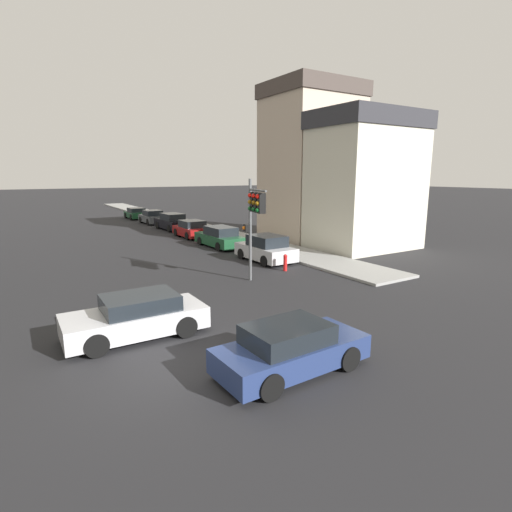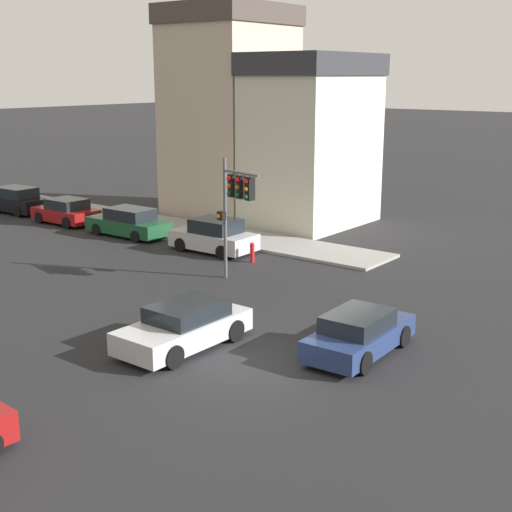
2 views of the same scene
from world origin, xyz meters
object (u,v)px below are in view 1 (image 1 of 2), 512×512
(crossing_car_2, at_px, (137,317))
(parked_car_1, at_px, (220,237))
(parked_car_4, at_px, (152,217))
(parked_car_5, at_px, (136,214))
(parked_car_2, at_px, (192,229))
(crossing_car_1, at_px, (291,349))
(parked_car_3, at_px, (172,222))
(fire_hydrant, at_px, (285,262))
(traffic_signal, at_px, (255,210))
(parked_car_0, at_px, (266,249))

(crossing_car_2, height_order, parked_car_1, parked_car_1)
(parked_car_4, height_order, parked_car_5, parked_car_4)
(parked_car_2, distance_m, parked_car_5, 16.42)
(crossing_car_1, distance_m, parked_car_1, 18.92)
(crossing_car_1, xyz_separation_m, parked_car_1, (6.86, 17.64, 0.05))
(crossing_car_1, relative_size, crossing_car_2, 0.96)
(parked_car_3, relative_size, fire_hydrant, 5.14)
(parked_car_1, bearing_deg, parked_car_2, -1.88)
(crossing_car_1, xyz_separation_m, fire_hydrant, (6.55, 9.22, -0.16))
(crossing_car_1, height_order, parked_car_4, parked_car_4)
(traffic_signal, xyz_separation_m, crossing_car_1, (-3.72, -7.82, -2.89))
(traffic_signal, bearing_deg, crossing_car_1, 77.16)
(traffic_signal, distance_m, crossing_car_2, 7.84)
(parked_car_0, xyz_separation_m, parked_car_5, (-0.17, 27.38, -0.11))
(parked_car_0, relative_size, parked_car_5, 1.05)
(crossing_car_1, height_order, parked_car_2, parked_car_2)
(parked_car_3, bearing_deg, fire_hydrant, 176.04)
(traffic_signal, height_order, parked_car_1, traffic_signal)
(parked_car_4, bearing_deg, parked_car_1, 178.33)
(traffic_signal, relative_size, parked_car_5, 1.25)
(fire_hydrant, bearing_deg, crossing_car_1, -125.38)
(crossing_car_2, height_order, parked_car_4, parked_car_4)
(traffic_signal, distance_m, fire_hydrant, 4.39)
(parked_car_2, bearing_deg, crossing_car_1, 162.76)
(crossing_car_2, distance_m, parked_car_1, 16.28)
(parked_car_2, height_order, parked_car_5, parked_car_2)
(parked_car_4, bearing_deg, parked_car_5, 0.86)
(crossing_car_1, height_order, parked_car_3, parked_car_3)
(parked_car_3, height_order, parked_car_4, parked_car_3)
(crossing_car_2, bearing_deg, parked_car_4, -108.14)
(fire_hydrant, bearing_deg, parked_car_3, 88.27)
(parked_car_5, xyz_separation_m, fire_hydrant, (-0.31, -30.04, -0.14))
(crossing_car_1, distance_m, parked_car_2, 23.86)
(crossing_car_1, distance_m, crossing_car_2, 5.31)
(parked_car_1, distance_m, parked_car_4, 16.08)
(traffic_signal, height_order, parked_car_5, traffic_signal)
(parked_car_2, relative_size, fire_hydrant, 4.29)
(parked_car_2, height_order, parked_car_4, parked_car_4)
(parked_car_1, relative_size, parked_car_2, 1.19)
(parked_car_2, bearing_deg, parked_car_3, -2.86)
(parked_car_2, relative_size, parked_car_5, 1.00)
(parked_car_3, xyz_separation_m, parked_car_4, (-0.07, 5.67, -0.05))
(fire_hydrant, bearing_deg, parked_car_5, 89.40)
(traffic_signal, bearing_deg, fire_hydrant, -141.00)
(parked_car_3, relative_size, parked_car_5, 1.20)
(parked_car_1, bearing_deg, parked_car_3, -2.91)
(parked_car_2, xyz_separation_m, fire_hydrant, (-0.35, -13.62, -0.18))
(crossing_car_1, xyz_separation_m, parked_car_3, (7.11, 28.04, 0.09))
(crossing_car_1, xyz_separation_m, parked_car_4, (7.04, 33.71, 0.03))
(parked_car_2, bearing_deg, parked_car_1, 179.19)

